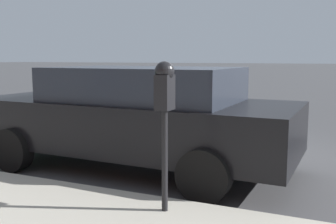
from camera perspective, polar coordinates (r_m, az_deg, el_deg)
name	(u,v)px	position (r m, az deg, el deg)	size (l,w,h in m)	color
ground_plane	(242,163)	(6.35, 10.69, -7.35)	(220.00, 220.00, 0.00)	#424244
parking_meter	(165,98)	(3.78, -0.48, 2.05)	(0.21, 0.19, 1.49)	black
car_black	(135,115)	(5.88, -4.77, -0.44)	(2.21, 4.86, 1.52)	black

